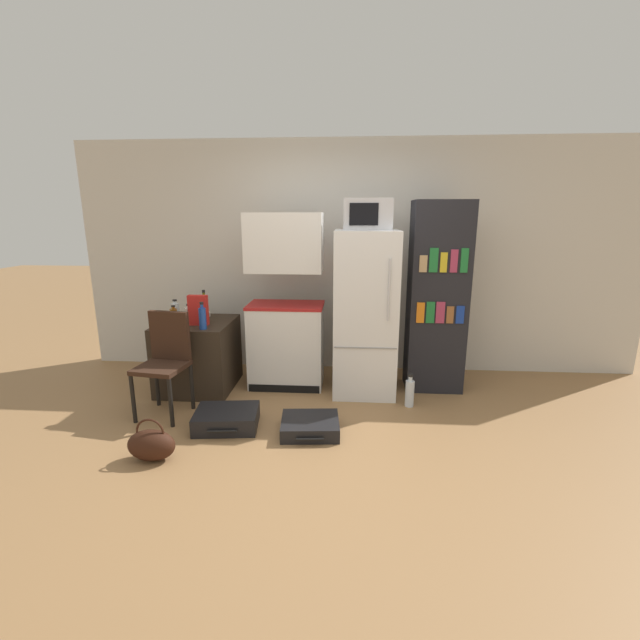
% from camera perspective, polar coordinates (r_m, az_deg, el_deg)
% --- Properties ---
extents(ground_plane, '(24.00, 24.00, 0.00)m').
position_cam_1_polar(ground_plane, '(3.45, 1.56, -17.34)').
color(ground_plane, olive).
extents(wall_back, '(6.40, 0.10, 2.60)m').
position_cam_1_polar(wall_back, '(4.98, 5.07, 8.16)').
color(wall_back, beige).
rests_on(wall_back, ground_plane).
extents(side_table, '(0.73, 0.76, 0.72)m').
position_cam_1_polar(side_table, '(4.68, -15.91, -4.48)').
color(side_table, '#2D2319').
rests_on(side_table, ground_plane).
extents(kitchen_hutch, '(0.78, 0.48, 1.81)m').
position_cam_1_polar(kitchen_hutch, '(4.47, -4.58, 1.42)').
color(kitchen_hutch, white).
rests_on(kitchen_hutch, ground_plane).
extents(refrigerator, '(0.62, 0.68, 1.65)m').
position_cam_1_polar(refrigerator, '(4.33, 6.03, 0.91)').
color(refrigerator, white).
rests_on(refrigerator, ground_plane).
extents(microwave, '(0.45, 0.39, 0.29)m').
position_cam_1_polar(microwave, '(4.23, 6.36, 13.84)').
color(microwave, '#B7B7BC').
rests_on(microwave, refrigerator).
extents(bookshelf, '(0.57, 0.40, 1.93)m').
position_cam_1_polar(bookshelf, '(4.52, 15.34, 2.85)').
color(bookshelf, black).
rests_on(bookshelf, ground_plane).
extents(bottle_blue_soda, '(0.07, 0.07, 0.27)m').
position_cam_1_polar(bottle_blue_soda, '(4.24, -15.40, 0.28)').
color(bottle_blue_soda, '#1E47A3').
rests_on(bottle_blue_soda, side_table).
extents(bottle_milk_white, '(0.08, 0.08, 0.18)m').
position_cam_1_polar(bottle_milk_white, '(4.64, -17.10, 0.81)').
color(bottle_milk_white, white).
rests_on(bottle_milk_white, side_table).
extents(bottle_amber_beer, '(0.07, 0.07, 0.17)m').
position_cam_1_polar(bottle_amber_beer, '(4.64, -18.92, 0.66)').
color(bottle_amber_beer, brown).
rests_on(bottle_amber_beer, side_table).
extents(bottle_clear_short, '(0.09, 0.09, 0.20)m').
position_cam_1_polar(bottle_clear_short, '(4.80, -18.72, 1.24)').
color(bottle_clear_short, silver).
rests_on(bottle_clear_short, side_table).
extents(bottle_olive_oil, '(0.06, 0.06, 0.32)m').
position_cam_1_polar(bottle_olive_oil, '(4.62, -15.14, 1.64)').
color(bottle_olive_oil, '#566619').
rests_on(bottle_olive_oil, side_table).
extents(bowl, '(0.15, 0.15, 0.04)m').
position_cam_1_polar(bowl, '(4.81, -15.31, 0.75)').
color(bowl, silver).
rests_on(bowl, side_table).
extents(cereal_box, '(0.19, 0.07, 0.30)m').
position_cam_1_polar(cereal_box, '(4.41, -15.93, 1.27)').
color(cereal_box, red).
rests_on(cereal_box, side_table).
extents(chair, '(0.45, 0.46, 0.94)m').
position_cam_1_polar(chair, '(4.13, -19.86, -4.37)').
color(chair, black).
rests_on(chair, ground_plane).
extents(suitcase_large_flat, '(0.52, 0.47, 0.12)m').
position_cam_1_polar(suitcase_large_flat, '(3.71, -1.33, -13.91)').
color(suitcase_large_flat, black).
rests_on(suitcase_large_flat, ground_plane).
extents(suitcase_small_flat, '(0.57, 0.48, 0.15)m').
position_cam_1_polar(suitcase_small_flat, '(3.87, -12.33, -12.73)').
color(suitcase_small_flat, black).
rests_on(suitcase_small_flat, ground_plane).
extents(handbag, '(0.36, 0.20, 0.33)m').
position_cam_1_polar(handbag, '(3.54, -21.57, -15.20)').
color(handbag, '#33190F').
rests_on(handbag, ground_plane).
extents(water_bottle_front, '(0.08, 0.08, 0.33)m').
position_cam_1_polar(water_bottle_front, '(4.23, 11.87, -9.45)').
color(water_bottle_front, silver).
rests_on(water_bottle_front, ground_plane).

